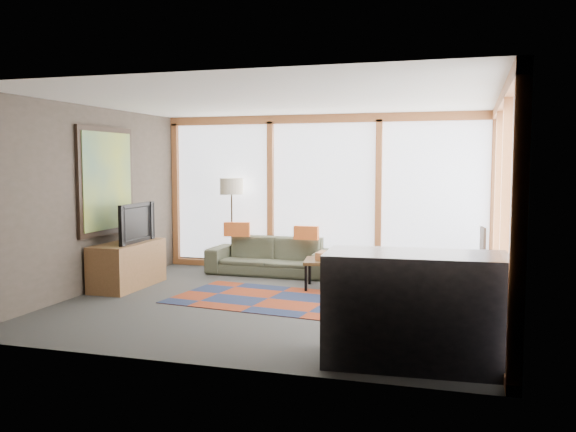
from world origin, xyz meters
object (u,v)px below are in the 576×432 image
(coffee_table, at_px, (349,275))
(tv_console, at_px, (128,265))
(floor_lamp, at_px, (232,224))
(bookshelf, at_px, (476,280))
(sofa, at_px, (271,256))
(television, at_px, (131,223))
(bar_counter, at_px, (415,309))

(coffee_table, height_order, tv_console, tv_console)
(floor_lamp, relative_size, coffee_table, 1.23)
(floor_lamp, bearing_deg, bookshelf, -15.34)
(sofa, height_order, tv_console, tv_console)
(coffee_table, xyz_separation_m, television, (-3.07, -0.74, 0.73))
(bookshelf, distance_m, bar_counter, 3.04)
(sofa, xyz_separation_m, television, (-1.64, -1.55, 0.64))
(tv_console, bearing_deg, sofa, 43.43)
(sofa, xyz_separation_m, coffee_table, (1.44, -0.80, -0.09))
(sofa, relative_size, bar_counter, 1.27)
(tv_console, relative_size, television, 1.32)
(bookshelf, bearing_deg, floor_lamp, 164.66)
(floor_lamp, relative_size, bookshelf, 0.79)
(coffee_table, height_order, television, television)
(floor_lamp, bearing_deg, bar_counter, -50.12)
(floor_lamp, relative_size, tv_console, 1.19)
(floor_lamp, bearing_deg, television, -116.52)
(tv_console, height_order, bar_counter, bar_counter)
(coffee_table, bearing_deg, television, -166.37)
(floor_lamp, xyz_separation_m, coffee_table, (2.20, -1.00, -0.57))
(floor_lamp, distance_m, tv_console, 2.05)
(sofa, height_order, bookshelf, sofa)
(bookshelf, bearing_deg, tv_console, -171.77)
(bookshelf, height_order, bar_counter, bar_counter)
(television, bearing_deg, coffee_table, -78.93)
(sofa, height_order, television, television)
(bookshelf, xyz_separation_m, bar_counter, (-0.55, -2.98, 0.26))
(coffee_table, distance_m, tv_console, 3.22)
(coffee_table, relative_size, television, 1.27)
(floor_lamp, xyz_separation_m, bookshelf, (3.94, -1.08, -0.53))
(sofa, bearing_deg, bar_counter, -54.63)
(tv_console, relative_size, bar_counter, 0.82)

